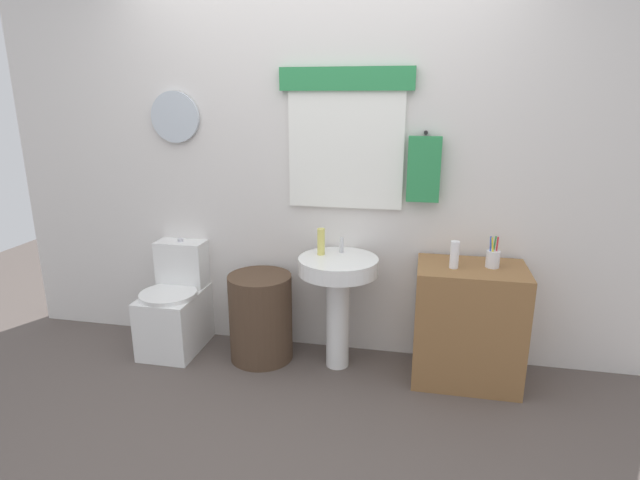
# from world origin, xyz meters

# --- Properties ---
(ground_plane) EXTENTS (8.00, 8.00, 0.00)m
(ground_plane) POSITION_xyz_m (0.00, 0.00, 0.00)
(ground_plane) COLOR #564C47
(back_wall) EXTENTS (4.40, 0.18, 2.60)m
(back_wall) POSITION_xyz_m (0.00, 1.15, 1.30)
(back_wall) COLOR silver
(back_wall) RESTS_ON ground_plane
(toilet) EXTENTS (0.38, 0.51, 0.75)m
(toilet) POSITION_xyz_m (-0.96, 0.88, 0.29)
(toilet) COLOR white
(toilet) RESTS_ON ground_plane
(laundry_hamper) EXTENTS (0.42, 0.42, 0.59)m
(laundry_hamper) POSITION_xyz_m (-0.33, 0.85, 0.29)
(laundry_hamper) COLOR #4C3828
(laundry_hamper) RESTS_ON ground_plane
(pedestal_sink) EXTENTS (0.50, 0.50, 0.74)m
(pedestal_sink) POSITION_xyz_m (0.19, 0.85, 0.56)
(pedestal_sink) COLOR white
(pedestal_sink) RESTS_ON ground_plane
(faucet) EXTENTS (0.03, 0.03, 0.10)m
(faucet) POSITION_xyz_m (0.19, 0.97, 0.79)
(faucet) COLOR silver
(faucet) RESTS_ON pedestal_sink
(wooden_cabinet) EXTENTS (0.64, 0.44, 0.74)m
(wooden_cabinet) POSITION_xyz_m (0.99, 0.85, 0.37)
(wooden_cabinet) COLOR olive
(wooden_cabinet) RESTS_ON ground_plane
(soap_bottle) EXTENTS (0.05, 0.05, 0.17)m
(soap_bottle) POSITION_xyz_m (0.07, 0.90, 0.83)
(soap_bottle) COLOR #DBD166
(soap_bottle) RESTS_ON pedestal_sink
(lotion_bottle) EXTENTS (0.05, 0.05, 0.16)m
(lotion_bottle) POSITION_xyz_m (0.88, 0.81, 0.82)
(lotion_bottle) COLOR white
(lotion_bottle) RESTS_ON wooden_cabinet
(toothbrush_cup) EXTENTS (0.08, 0.08, 0.19)m
(toothbrush_cup) POSITION_xyz_m (1.10, 0.87, 0.79)
(toothbrush_cup) COLOR silver
(toothbrush_cup) RESTS_ON wooden_cabinet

